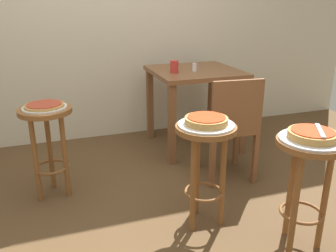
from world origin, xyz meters
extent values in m
plane|color=brown|center=(0.00, 0.00, 0.00)|extent=(6.00, 6.00, 0.00)
cylinder|color=brown|center=(0.79, -0.61, 0.66)|extent=(0.37, 0.37, 0.03)
cylinder|color=brown|center=(0.79, -0.50, 0.32)|extent=(0.04, 0.04, 0.65)
cylinder|color=brown|center=(0.69, -0.67, 0.32)|extent=(0.04, 0.04, 0.65)
cylinder|color=brown|center=(0.89, -0.67, 0.32)|extent=(0.04, 0.04, 0.65)
torus|color=brown|center=(0.79, -0.61, 0.23)|extent=(0.25, 0.25, 0.02)
cylinder|color=silver|center=(0.79, -0.61, 0.69)|extent=(0.35, 0.35, 0.01)
cylinder|color=tan|center=(0.79, -0.61, 0.71)|extent=(0.26, 0.26, 0.04)
cylinder|color=red|center=(0.79, -0.61, 0.74)|extent=(0.23, 0.23, 0.01)
cylinder|color=brown|center=(0.34, -0.21, 0.66)|extent=(0.37, 0.37, 0.03)
cylinder|color=brown|center=(0.34, -0.10, 0.32)|extent=(0.04, 0.04, 0.65)
cylinder|color=brown|center=(0.24, -0.27, 0.32)|extent=(0.04, 0.04, 0.65)
cylinder|color=brown|center=(0.44, -0.27, 0.32)|extent=(0.04, 0.04, 0.65)
torus|color=brown|center=(0.34, -0.21, 0.23)|extent=(0.25, 0.25, 0.02)
cylinder|color=silver|center=(0.34, -0.21, 0.69)|extent=(0.34, 0.34, 0.01)
cylinder|color=tan|center=(0.34, -0.21, 0.71)|extent=(0.26, 0.26, 0.04)
cylinder|color=red|center=(0.34, -0.21, 0.74)|extent=(0.23, 0.23, 0.01)
cylinder|color=brown|center=(-0.57, 0.49, 0.66)|extent=(0.37, 0.37, 0.03)
cylinder|color=brown|center=(-0.57, 0.61, 0.32)|extent=(0.04, 0.04, 0.65)
cylinder|color=brown|center=(-0.68, 0.43, 0.32)|extent=(0.04, 0.04, 0.65)
cylinder|color=brown|center=(-0.47, 0.43, 0.32)|extent=(0.04, 0.04, 0.65)
torus|color=brown|center=(-0.57, 0.49, 0.23)|extent=(0.25, 0.25, 0.02)
cylinder|color=silver|center=(-0.57, 0.49, 0.69)|extent=(0.31, 0.31, 0.01)
cylinder|color=tan|center=(-0.57, 0.49, 0.70)|extent=(0.27, 0.27, 0.01)
cylinder|color=#B23823|center=(-0.57, 0.49, 0.71)|extent=(0.24, 0.24, 0.01)
cube|color=brown|center=(0.80, 1.05, 0.75)|extent=(0.80, 0.78, 0.04)
cube|color=brown|center=(0.45, 0.71, 0.36)|extent=(0.06, 0.06, 0.73)
cube|color=brown|center=(1.15, 0.71, 0.36)|extent=(0.06, 0.06, 0.73)
cube|color=brown|center=(0.45, 1.39, 0.36)|extent=(0.06, 0.06, 0.73)
cube|color=brown|center=(1.15, 1.39, 0.36)|extent=(0.06, 0.06, 0.73)
cylinder|color=red|center=(0.57, 0.98, 0.82)|extent=(0.08, 0.08, 0.11)
cylinder|color=white|center=(0.76, 0.98, 0.81)|extent=(0.04, 0.04, 0.08)
cube|color=brown|center=(0.79, 0.36, 0.43)|extent=(0.43, 0.43, 0.04)
cube|color=brown|center=(0.78, 0.18, 0.65)|extent=(0.40, 0.06, 0.40)
cube|color=brown|center=(0.99, 0.52, 0.21)|extent=(0.04, 0.04, 0.42)
cube|color=brown|center=(0.63, 0.55, 0.21)|extent=(0.04, 0.04, 0.42)
cube|color=brown|center=(0.96, 0.16, 0.21)|extent=(0.04, 0.04, 0.42)
cube|color=brown|center=(0.60, 0.19, 0.21)|extent=(0.04, 0.04, 0.42)
cube|color=silver|center=(0.82, -0.63, 0.74)|extent=(0.14, 0.20, 0.01)
camera|label=1|loc=(-0.54, -2.09, 1.41)|focal=38.67mm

